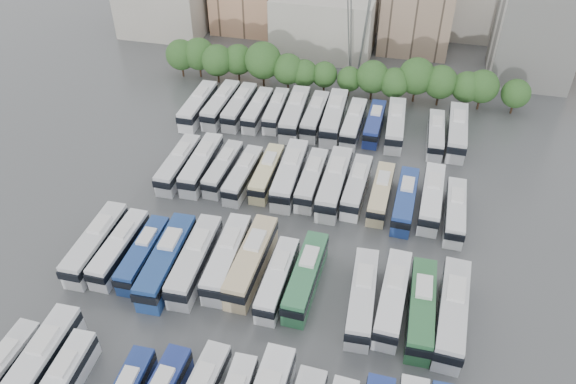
% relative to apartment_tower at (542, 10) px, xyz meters
% --- Properties ---
extents(ground, '(220.00, 220.00, 0.00)m').
position_rel_apartment_tower_xyz_m(ground, '(-34.00, -58.00, -13.00)').
color(ground, '#424447').
rests_on(ground, ground).
extents(tree_line, '(66.09, 7.71, 8.62)m').
position_rel_apartment_tower_xyz_m(tree_line, '(-35.54, -15.84, -8.56)').
color(tree_line, black).
rests_on(tree_line, ground).
extents(apartment_tower, '(14.00, 14.00, 26.00)m').
position_rel_apartment_tower_xyz_m(apartment_tower, '(0.00, 0.00, 0.00)').
color(apartment_tower, silver).
rests_on(apartment_tower, ground).
extents(bus_r0_s1, '(3.17, 12.99, 4.05)m').
position_rel_apartment_tower_xyz_m(bus_r0_s1, '(-52.10, -81.46, -11.01)').
color(bus_r0_s1, silver).
rests_on(bus_r0_s1, ground).
extents(bus_r1_s0, '(2.94, 12.68, 3.97)m').
position_rel_apartment_tower_xyz_m(bus_r1_s0, '(-55.39, -64.33, -11.05)').
color(bus_r1_s0, silver).
rests_on(bus_r1_s0, ground).
extents(bus_r1_s1, '(2.64, 11.81, 3.70)m').
position_rel_apartment_tower_xyz_m(bus_r1_s1, '(-52.27, -64.26, -11.18)').
color(bus_r1_s1, silver).
rests_on(bus_r1_s1, ground).
extents(bus_r1_s2, '(2.71, 11.38, 3.55)m').
position_rel_apartment_tower_xyz_m(bus_r1_s2, '(-49.00, -64.43, -11.26)').
color(bus_r1_s2, navy).
rests_on(bus_r1_s2, ground).
extents(bus_r1_s3, '(3.53, 13.63, 4.24)m').
position_rel_apartment_tower_xyz_m(bus_r1_s3, '(-45.64, -65.04, -10.92)').
color(bus_r1_s3, navy).
rests_on(bus_r1_s3, ground).
extents(bus_r1_s4, '(3.29, 13.16, 4.10)m').
position_rel_apartment_tower_xyz_m(bus_r1_s4, '(-42.43, -64.10, -10.99)').
color(bus_r1_s4, silver).
rests_on(bus_r1_s4, ground).
extents(bus_r1_s5, '(3.21, 12.82, 4.00)m').
position_rel_apartment_tower_xyz_m(bus_r1_s5, '(-38.91, -62.75, -11.04)').
color(bus_r1_s5, silver).
rests_on(bus_r1_s5, ground).
extents(bus_r1_s6, '(3.16, 13.30, 4.15)m').
position_rel_apartment_tower_xyz_m(bus_r1_s6, '(-35.88, -62.64, -10.96)').
color(bus_r1_s6, '#C9B58A').
rests_on(bus_r1_s6, ground).
extents(bus_r1_s7, '(2.61, 11.51, 3.60)m').
position_rel_apartment_tower_xyz_m(bus_r1_s7, '(-32.20, -64.45, -11.23)').
color(bus_r1_s7, silver).
rests_on(bus_r1_s7, ground).
extents(bus_r1_s8, '(3.04, 12.52, 3.91)m').
position_rel_apartment_tower_xyz_m(bus_r1_s8, '(-29.07, -63.44, -11.08)').
color(bus_r1_s8, '#2F6E46').
rests_on(bus_r1_s8, ground).
extents(bus_r1_s10, '(3.37, 12.66, 3.93)m').
position_rel_apartment_tower_xyz_m(bus_r1_s10, '(-22.32, -64.90, -11.07)').
color(bus_r1_s10, silver).
rests_on(bus_r1_s10, ground).
extents(bus_r1_s11, '(3.17, 12.59, 3.92)m').
position_rel_apartment_tower_xyz_m(bus_r1_s11, '(-19.02, -64.19, -11.07)').
color(bus_r1_s11, silver).
rests_on(bus_r1_s11, ground).
extents(bus_r1_s12, '(2.95, 12.67, 3.96)m').
position_rel_apartment_tower_xyz_m(bus_r1_s12, '(-15.84, -64.98, -11.05)').
color(bus_r1_s12, '#2B6439').
rests_on(bus_r1_s12, ground).
extents(bus_r1_s13, '(3.64, 13.67, 4.25)m').
position_rel_apartment_tower_xyz_m(bus_r1_s13, '(-12.59, -64.80, -10.91)').
color(bus_r1_s13, silver).
rests_on(bus_r1_s13, ground).
extents(bus_r2_s1, '(2.64, 12.04, 3.78)m').
position_rel_apartment_tower_xyz_m(bus_r2_s1, '(-52.20, -45.98, -11.15)').
color(bus_r2_s1, silver).
rests_on(bus_r2_s1, ground).
extents(bus_r2_s2, '(2.97, 12.55, 3.92)m').
position_rel_apartment_tower_xyz_m(bus_r2_s2, '(-48.86, -45.28, -11.08)').
color(bus_r2_s2, silver).
rests_on(bus_r2_s2, ground).
extents(bus_r2_s3, '(2.77, 11.25, 3.51)m').
position_rel_apartment_tower_xyz_m(bus_r2_s3, '(-45.54, -45.24, -11.28)').
color(bus_r2_s3, silver).
rests_on(bus_r2_s3, ground).
extents(bus_r2_s4, '(2.90, 11.51, 3.59)m').
position_rel_apartment_tower_xyz_m(bus_r2_s4, '(-42.19, -46.10, -11.24)').
color(bus_r2_s4, silver).
rests_on(bus_r2_s4, ground).
extents(bus_r2_s5, '(2.54, 11.38, 3.57)m').
position_rel_apartment_tower_xyz_m(bus_r2_s5, '(-39.02, -44.80, -11.25)').
color(bus_r2_s5, beige).
rests_on(bus_r2_s5, ground).
extents(bus_r2_s6, '(3.36, 13.61, 4.24)m').
position_rel_apartment_tower_xyz_m(bus_r2_s6, '(-35.63, -44.74, -10.92)').
color(bus_r2_s6, silver).
rests_on(bus_r2_s6, ground).
extents(bus_r2_s7, '(2.62, 11.88, 3.72)m').
position_rel_apartment_tower_xyz_m(bus_r2_s7, '(-32.40, -44.85, -11.17)').
color(bus_r2_s7, silver).
rests_on(bus_r2_s7, ground).
extents(bus_r2_s8, '(3.02, 13.63, 4.27)m').
position_rel_apartment_tower_xyz_m(bus_r2_s8, '(-29.09, -45.23, -10.90)').
color(bus_r2_s8, silver).
rests_on(bus_r2_s8, ground).
extents(bus_r2_s9, '(2.95, 11.92, 3.72)m').
position_rel_apartment_tower_xyz_m(bus_r2_s9, '(-25.95, -44.90, -11.18)').
color(bus_r2_s9, silver).
rests_on(bus_r2_s9, ground).
extents(bus_r2_s10, '(2.70, 11.34, 3.54)m').
position_rel_apartment_tower_xyz_m(bus_r2_s10, '(-22.50, -45.49, -11.26)').
color(bus_r2_s10, '#CCBA8C').
rests_on(bus_r2_s10, ground).
extents(bus_r2_s11, '(2.88, 11.92, 3.72)m').
position_rel_apartment_tower_xyz_m(bus_r2_s11, '(-19.12, -46.39, -11.17)').
color(bus_r2_s11, navy).
rests_on(bus_r2_s11, ground).
extents(bus_r2_s12, '(3.07, 12.53, 3.91)m').
position_rel_apartment_tower_xyz_m(bus_r2_s12, '(-15.68, -45.05, -11.08)').
color(bus_r2_s12, silver).
rests_on(bus_r2_s12, ground).
extents(bus_r2_s13, '(2.60, 11.54, 3.61)m').
position_rel_apartment_tower_xyz_m(bus_r2_s13, '(-12.52, -47.07, -11.23)').
color(bus_r2_s13, silver).
rests_on(bus_r2_s13, ground).
extents(bus_r3_s0, '(2.89, 12.70, 3.98)m').
position_rel_apartment_tower_xyz_m(bus_r3_s0, '(-55.67, -29.18, -11.05)').
color(bus_r3_s0, silver).
rests_on(bus_r3_s0, ground).
extents(bus_r3_s1, '(3.00, 12.62, 3.94)m').
position_rel_apartment_tower_xyz_m(bus_r3_s1, '(-52.03, -27.84, -11.06)').
color(bus_r3_s1, silver).
rests_on(bus_r3_s1, ground).
extents(bus_r3_s2, '(2.83, 12.22, 3.82)m').
position_rel_apartment_tower_xyz_m(bus_r3_s2, '(-48.74, -27.62, -11.12)').
color(bus_r3_s2, silver).
rests_on(bus_r3_s2, ground).
extents(bus_r3_s3, '(2.49, 11.33, 3.55)m').
position_rel_apartment_tower_xyz_m(bus_r3_s3, '(-45.50, -27.72, -11.26)').
color(bus_r3_s3, silver).
rests_on(bus_r3_s3, ground).
extents(bus_r3_s4, '(2.91, 11.31, 3.52)m').
position_rel_apartment_tower_xyz_m(bus_r3_s4, '(-42.40, -27.12, -11.27)').
color(bus_r3_s4, silver).
rests_on(bus_r3_s4, ground).
extents(bus_r3_s5, '(3.59, 13.67, 4.25)m').
position_rel_apartment_tower_xyz_m(bus_r3_s5, '(-38.93, -27.95, -10.91)').
color(bus_r3_s5, silver).
rests_on(bus_r3_s5, ground).
extents(bus_r3_s6, '(2.68, 12.20, 3.83)m').
position_rel_apartment_tower_xyz_m(bus_r3_s6, '(-35.59, -27.51, -11.12)').
color(bus_r3_s6, silver).
rests_on(bus_r3_s6, ground).
extents(bus_r3_s7, '(3.45, 13.68, 4.26)m').
position_rel_apartment_tower_xyz_m(bus_r3_s7, '(-32.39, -27.43, -10.91)').
color(bus_r3_s7, silver).
rests_on(bus_r3_s7, ground).
extents(bus_r3_s8, '(2.79, 12.08, 3.78)m').
position_rel_apartment_tower_xyz_m(bus_r3_s8, '(-28.99, -28.35, -11.14)').
color(bus_r3_s8, silver).
rests_on(bus_r3_s8, ground).
extents(bus_r3_s9, '(2.57, 11.21, 3.51)m').
position_rel_apartment_tower_xyz_m(bus_r3_s9, '(-25.69, -27.26, -11.28)').
color(bus_r3_s9, navy).
rests_on(bus_r3_s9, ground).
extents(bus_r3_s10, '(3.36, 12.87, 4.00)m').
position_rel_apartment_tower_xyz_m(bus_r3_s10, '(-22.32, -27.28, -11.03)').
color(bus_r3_s10, silver).
rests_on(bus_r3_s10, ground).
extents(bus_r3_s12, '(2.77, 11.34, 3.54)m').
position_rel_apartment_tower_xyz_m(bus_r3_s12, '(-15.82, -28.28, -11.26)').
color(bus_r3_s12, silver).
rests_on(bus_r3_s12, ground).
extents(bus_r3_s13, '(3.06, 13.37, 4.19)m').
position_rel_apartment_tower_xyz_m(bus_r3_s13, '(-12.59, -27.08, -10.94)').
color(bus_r3_s13, silver).
rests_on(bus_r3_s13, ground).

